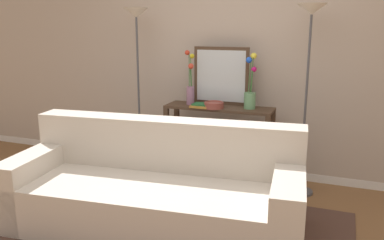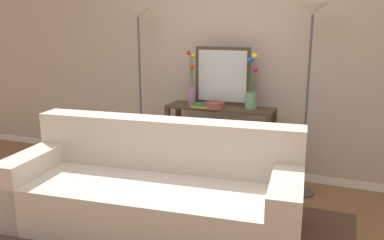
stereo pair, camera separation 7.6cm
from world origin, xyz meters
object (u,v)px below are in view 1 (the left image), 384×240
(couch, at_px, (156,191))
(console_table, at_px, (219,131))
(wall_mirror, at_px, (221,76))
(book_row_under_console, at_px, (191,171))
(fruit_bowl, at_px, (214,105))
(book_stack, at_px, (201,105))
(floor_lamp_left, at_px, (137,45))
(vase_tall_flowers, at_px, (190,86))
(floor_lamp_right, at_px, (309,48))
(vase_short_flowers, at_px, (250,92))

(couch, relative_size, console_table, 2.17)
(wall_mirror, height_order, book_row_under_console, wall_mirror)
(fruit_bowl, height_order, book_stack, fruit_bowl)
(floor_lamp_left, bearing_deg, vase_tall_flowers, 2.60)
(console_table, xyz_separation_m, book_stack, (-0.17, -0.11, 0.29))
(console_table, xyz_separation_m, floor_lamp_right, (0.90, -0.03, 0.92))
(vase_short_flowers, bearing_deg, fruit_bowl, -161.74)
(couch, relative_size, book_stack, 12.65)
(floor_lamp_left, distance_m, vase_tall_flowers, 0.76)
(vase_tall_flowers, bearing_deg, wall_mirror, 24.69)
(couch, relative_size, vase_tall_flowers, 4.27)
(couch, relative_size, book_row_under_console, 7.96)
(console_table, distance_m, book_stack, 0.36)
(couch, bearing_deg, book_row_under_console, 96.57)
(console_table, distance_m, wall_mirror, 0.60)
(vase_tall_flowers, xyz_separation_m, book_row_under_console, (0.01, 0.00, -0.99))
(console_table, distance_m, book_row_under_console, 0.61)
(vase_short_flowers, bearing_deg, book_row_under_console, -178.37)
(vase_tall_flowers, relative_size, fruit_bowl, 2.85)
(floor_lamp_right, xyz_separation_m, vase_short_flowers, (-0.57, 0.05, -0.47))
(console_table, bearing_deg, fruit_bowl, -104.57)
(wall_mirror, distance_m, fruit_bowl, 0.37)
(fruit_bowl, bearing_deg, vase_tall_flowers, 162.33)
(floor_lamp_left, xyz_separation_m, book_stack, (0.79, -0.08, -0.62))
(console_table, relative_size, floor_lamp_right, 0.62)
(floor_lamp_right, relative_size, book_row_under_console, 5.94)
(floor_lamp_left, relative_size, floor_lamp_right, 0.99)
(floor_lamp_right, bearing_deg, fruit_bowl, -175.78)
(book_stack, bearing_deg, floor_lamp_left, 174.44)
(wall_mirror, relative_size, book_stack, 3.13)
(console_table, distance_m, vase_tall_flowers, 0.58)
(wall_mirror, distance_m, book_row_under_console, 1.15)
(console_table, bearing_deg, book_row_under_console, -180.00)
(vase_short_flowers, bearing_deg, floor_lamp_left, -177.79)
(vase_tall_flowers, bearing_deg, floor_lamp_right, -1.32)
(vase_tall_flowers, bearing_deg, floor_lamp_left, -177.40)
(vase_short_flowers, relative_size, book_row_under_console, 1.82)
(wall_mirror, distance_m, vase_short_flowers, 0.40)
(floor_lamp_left, relative_size, book_stack, 9.39)
(vase_short_flowers, xyz_separation_m, book_stack, (-0.50, -0.13, -0.16))
(vase_tall_flowers, relative_size, book_row_under_console, 1.86)
(console_table, height_order, book_row_under_console, console_table)
(couch, relative_size, fruit_bowl, 12.17)
(console_table, relative_size, floor_lamp_left, 0.62)
(console_table, relative_size, vase_short_flowers, 2.02)
(fruit_bowl, bearing_deg, book_row_under_console, 161.59)
(floor_lamp_left, bearing_deg, fruit_bowl, -4.21)
(wall_mirror, relative_size, book_row_under_console, 1.97)
(book_row_under_console, bearing_deg, couch, -83.43)
(floor_lamp_left, bearing_deg, couch, -56.28)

